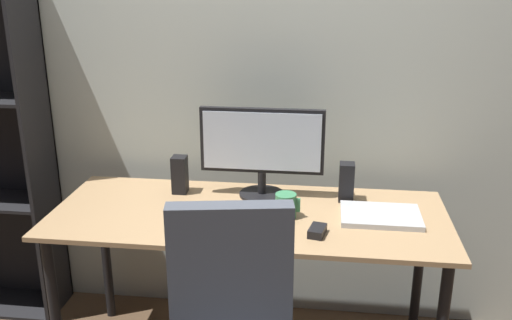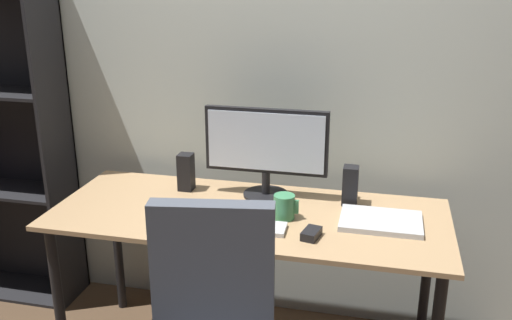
{
  "view_description": "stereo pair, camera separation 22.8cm",
  "coord_description": "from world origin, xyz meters",
  "views": [
    {
      "loc": [
        0.3,
        -2.13,
        1.7
      ],
      "look_at": [
        0.03,
        0.02,
        0.97
      ],
      "focal_mm": 39.7,
      "sensor_mm": 36.0,
      "label": 1
    },
    {
      "loc": [
        0.52,
        -2.09,
        1.7
      ],
      "look_at": [
        0.03,
        0.02,
        0.97
      ],
      "focal_mm": 39.7,
      "sensor_mm": 36.0,
      "label": 2
    }
  ],
  "objects": [
    {
      "name": "keyboard",
      "position": [
        0.04,
        -0.15,
        0.75
      ],
      "size": [
        0.29,
        0.12,
        0.02
      ],
      "primitive_type": "cube",
      "rotation": [
        0.0,
        0.0,
        0.04
      ],
      "color": "#B7BABC",
      "rests_on": "desk"
    },
    {
      "name": "mouse",
      "position": [
        0.29,
        -0.17,
        0.76
      ],
      "size": [
        0.07,
        0.11,
        0.03
      ],
      "primitive_type": "cube",
      "rotation": [
        0.0,
        0.0,
        -0.21
      ],
      "color": "black",
      "rests_on": "desk"
    },
    {
      "name": "speaker_left",
      "position": [
        -0.34,
        0.18,
        0.82
      ],
      "size": [
        0.06,
        0.07,
        0.17
      ],
      "primitive_type": "cube",
      "color": "black",
      "rests_on": "desk"
    },
    {
      "name": "back_wall",
      "position": [
        0.0,
        0.5,
        1.3
      ],
      "size": [
        6.4,
        0.1,
        2.6
      ],
      "primitive_type": "cube",
      "color": "beige",
      "rests_on": "ground"
    },
    {
      "name": "monitor",
      "position": [
        0.03,
        0.19,
        0.97
      ],
      "size": [
        0.54,
        0.2,
        0.4
      ],
      "color": "black",
      "rests_on": "desk"
    },
    {
      "name": "desk",
      "position": [
        0.0,
        0.0,
        0.65
      ],
      "size": [
        1.64,
        0.67,
        0.74
      ],
      "color": "tan",
      "rests_on": "ground"
    },
    {
      "name": "coffee_mug",
      "position": [
        0.16,
        -0.02,
        0.79
      ],
      "size": [
        0.1,
        0.09,
        0.1
      ],
      "color": "#387F51",
      "rests_on": "desk"
    },
    {
      "name": "laptop",
      "position": [
        0.54,
        0.01,
        0.75
      ],
      "size": [
        0.32,
        0.23,
        0.02
      ],
      "primitive_type": "cube",
      "rotation": [
        0.0,
        0.0,
        0.0
      ],
      "color": "#B7BABC",
      "rests_on": "desk"
    },
    {
      "name": "speaker_right",
      "position": [
        0.4,
        0.18,
        0.82
      ],
      "size": [
        0.06,
        0.07,
        0.17
      ],
      "primitive_type": "cube",
      "color": "black",
      "rests_on": "desk"
    }
  ]
}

